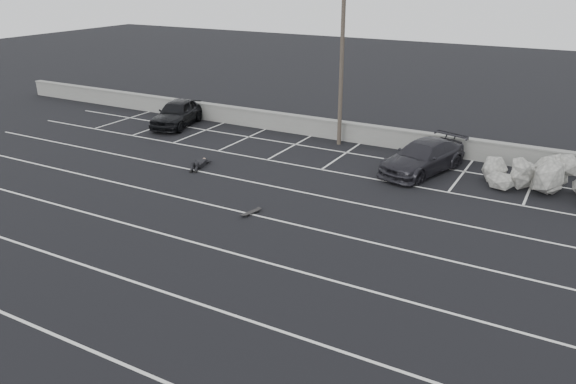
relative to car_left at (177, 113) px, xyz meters
The scene contains 10 objects.
ground 15.69m from the car_left, 49.98° to the right, with size 120.00×120.00×0.00m, color black.
seawall 10.28m from the car_left, 11.23° to the left, with size 50.00×0.45×1.06m.
stall_lines 12.57m from the car_left, 37.23° to the right, with size 36.00×20.05×0.01m.
car_left is the anchor object (origin of this frame).
car_right 15.36m from the car_left, ahead, with size 2.04×5.03×1.46m, color black.
utility_pole 10.71m from the car_left, ahead, with size 1.09×0.22×8.19m.
trash_bin 16.10m from the car_left, ahead, with size 0.83×0.83×1.04m.
riprap_pile 20.48m from the car_left, ahead, with size 5.49×3.38×1.27m.
person 7.77m from the car_left, 42.67° to the right, with size 1.47×2.35×0.44m, color black, non-canonical shape.
skateboard 14.17m from the car_left, 39.42° to the right, with size 0.40×0.82×0.10m.
Camera 1 is at (11.75, -13.71, 8.91)m, focal length 35.00 mm.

